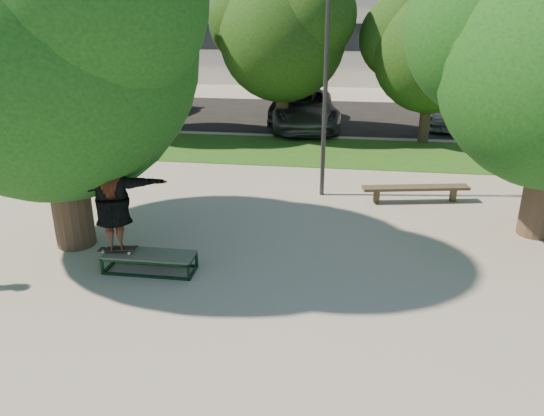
% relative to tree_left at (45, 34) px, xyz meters
% --- Properties ---
extents(ground, '(120.00, 120.00, 0.00)m').
position_rel_tree_left_xyz_m(ground, '(4.29, -1.09, -4.42)').
color(ground, gray).
rests_on(ground, ground).
extents(grass_strip, '(30.00, 4.00, 0.02)m').
position_rel_tree_left_xyz_m(grass_strip, '(5.29, 8.41, -4.41)').
color(grass_strip, '#1E4413').
rests_on(grass_strip, ground).
extents(asphalt_strip, '(40.00, 8.00, 0.01)m').
position_rel_tree_left_xyz_m(asphalt_strip, '(4.29, 14.91, -4.42)').
color(asphalt_strip, black).
rests_on(asphalt_strip, ground).
extents(tree_left, '(6.96, 5.95, 7.12)m').
position_rel_tree_left_xyz_m(tree_left, '(0.00, 0.00, 0.00)').
color(tree_left, '#38281E').
rests_on(tree_left, ground).
extents(bg_tree_left, '(5.28, 4.51, 5.77)m').
position_rel_tree_left_xyz_m(bg_tree_left, '(-2.28, 9.98, -0.69)').
color(bg_tree_left, '#38281E').
rests_on(bg_tree_left, ground).
extents(bg_tree_mid, '(5.76, 4.92, 6.24)m').
position_rel_tree_left_xyz_m(bg_tree_mid, '(3.22, 10.98, -0.41)').
color(bg_tree_mid, '#38281E').
rests_on(bg_tree_mid, ground).
extents(bg_tree_right, '(5.04, 4.31, 5.43)m').
position_rel_tree_left_xyz_m(bg_tree_right, '(8.73, 10.47, -0.93)').
color(bg_tree_right, '#38281E').
rests_on(bg_tree_right, ground).
extents(lamppost, '(0.25, 0.15, 6.11)m').
position_rel_tree_left_xyz_m(lamppost, '(5.29, 3.91, -1.27)').
color(lamppost, '#2D2D30').
rests_on(lamppost, ground).
extents(grind_box, '(1.80, 0.60, 0.38)m').
position_rel_tree_left_xyz_m(grind_box, '(2.16, -1.08, -4.23)').
color(grind_box, black).
rests_on(grind_box, ground).
extents(skater_rig, '(2.21, 1.27, 1.82)m').
position_rel_tree_left_xyz_m(skater_rig, '(1.51, -1.08, -3.10)').
color(skater_rig, white).
rests_on(skater_rig, grind_box).
extents(bench, '(2.86, 0.92, 0.44)m').
position_rel_tree_left_xyz_m(bench, '(7.79, 3.69, -4.06)').
color(bench, '#453B29').
rests_on(bench, ground).
extents(car_silver_a, '(2.40, 4.63, 1.51)m').
position_rel_tree_left_xyz_m(car_silver_a, '(-3.12, 14.00, -3.67)').
color(car_silver_a, silver).
rests_on(car_silver_a, asphalt_strip).
extents(car_dark, '(1.91, 4.76, 1.54)m').
position_rel_tree_left_xyz_m(car_dark, '(3.62, 13.31, -3.65)').
color(car_dark, black).
rests_on(car_dark, asphalt_strip).
extents(car_grey, '(3.44, 6.10, 1.61)m').
position_rel_tree_left_xyz_m(car_grey, '(4.05, 12.41, -3.62)').
color(car_grey, '#5C5D61').
rests_on(car_grey, asphalt_strip).
extents(car_silver_b, '(2.41, 4.70, 1.31)m').
position_rel_tree_left_xyz_m(car_silver_b, '(10.29, 13.69, -3.77)').
color(car_silver_b, '#B4B4B9').
rests_on(car_silver_b, asphalt_strip).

